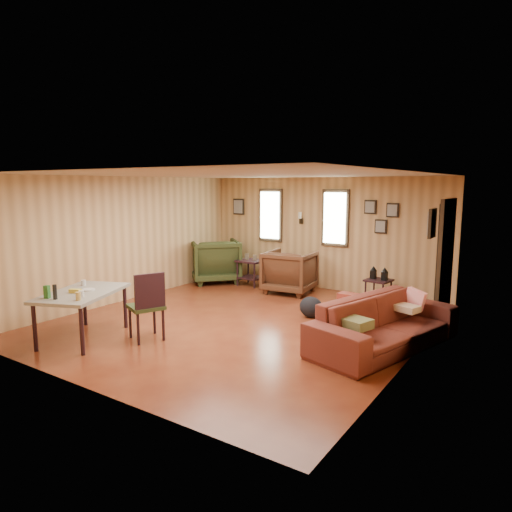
% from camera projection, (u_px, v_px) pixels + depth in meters
% --- Properties ---
extents(room, '(5.54, 6.04, 2.44)m').
position_uv_depth(room, '(260.00, 249.00, 7.49)').
color(room, brown).
rests_on(room, ground).
extents(sofa, '(1.33, 2.50, 0.94)m').
position_uv_depth(sofa, '(385.00, 315.00, 6.27)').
color(sofa, maroon).
rests_on(sofa, ground).
extents(recliner_brown, '(1.05, 0.99, 0.98)m').
position_uv_depth(recliner_brown, '(290.00, 270.00, 9.51)').
color(recliner_brown, '#472615').
rests_on(recliner_brown, ground).
extents(recliner_green, '(1.45, 1.45, 1.09)m').
position_uv_depth(recliner_green, '(215.00, 259.00, 10.56)').
color(recliner_green, '#2E3719').
rests_on(recliner_green, ground).
extents(end_table, '(0.58, 0.53, 0.71)m').
position_uv_depth(end_table, '(251.00, 268.00, 10.20)').
color(end_table, black).
rests_on(end_table, ground).
extents(side_table, '(0.49, 0.49, 0.70)m').
position_uv_depth(side_table, '(379.00, 278.00, 8.67)').
color(side_table, black).
rests_on(side_table, ground).
extents(cooler, '(0.36, 0.27, 0.24)m').
position_uv_depth(cooler, '(348.00, 299.00, 8.52)').
color(cooler, maroon).
rests_on(cooler, ground).
extents(backpack, '(0.50, 0.44, 0.36)m').
position_uv_depth(backpack, '(311.00, 307.00, 7.76)').
color(backpack, black).
rests_on(backpack, ground).
extents(sofa_pillows, '(0.80, 1.66, 0.34)m').
position_uv_depth(sofa_pillows, '(385.00, 313.00, 6.29)').
color(sofa_pillows, brown).
rests_on(sofa_pillows, sofa).
extents(dining_table, '(1.30, 1.60, 0.91)m').
position_uv_depth(dining_table, '(82.00, 296.00, 6.61)').
color(dining_table, gray).
rests_on(dining_table, ground).
extents(dining_chair, '(0.60, 0.60, 1.01)m').
position_uv_depth(dining_chair, '(148.00, 303.00, 6.54)').
color(dining_chair, '#2E3719').
rests_on(dining_chair, ground).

